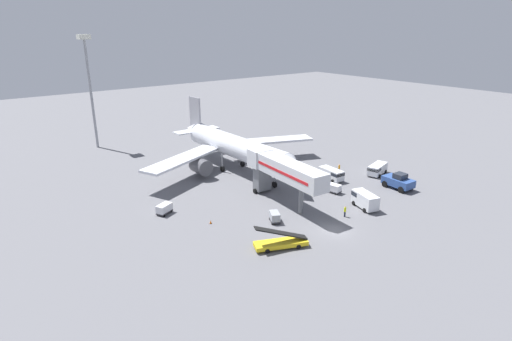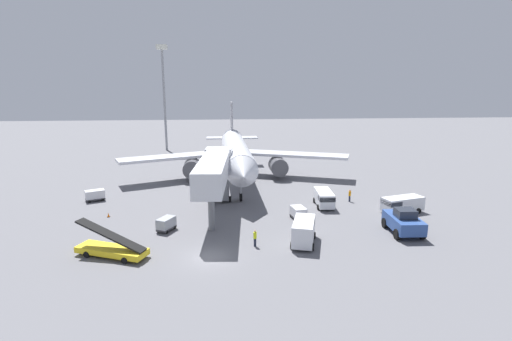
# 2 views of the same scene
# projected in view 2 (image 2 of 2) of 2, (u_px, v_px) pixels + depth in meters

# --- Properties ---
(ground_plane) EXTENTS (300.00, 300.00, 0.00)m
(ground_plane) POSITION_uv_depth(u_px,v_px,m) (209.00, 257.00, 34.81)
(ground_plane) COLOR slate
(airplane_at_gate) EXTENTS (38.56, 36.07, 12.34)m
(airplane_at_gate) POSITION_uv_depth(u_px,v_px,m) (236.00, 153.00, 62.68)
(airplane_at_gate) COLOR silver
(airplane_at_gate) RESTS_ON ground
(jet_bridge) EXTENTS (4.54, 16.87, 7.28)m
(jet_bridge) POSITION_uv_depth(u_px,v_px,m) (215.00, 171.00, 45.29)
(jet_bridge) COLOR silver
(jet_bridge) RESTS_ON ground
(pushback_tug) EXTENTS (3.21, 5.23, 2.76)m
(pushback_tug) POSITION_uv_depth(u_px,v_px,m) (404.00, 222.00, 40.24)
(pushback_tug) COLOR #2D4C8E
(pushback_tug) RESTS_ON ground
(belt_loader_truck) EXTENTS (7.00, 4.43, 3.22)m
(belt_loader_truck) POSITION_uv_depth(u_px,v_px,m) (112.00, 248.00, 34.85)
(belt_loader_truck) COLOR yellow
(belt_loader_truck) RESTS_ON ground
(service_van_outer_right) EXTENTS (2.47, 5.02, 2.03)m
(service_van_outer_right) POSITION_uv_depth(u_px,v_px,m) (324.00, 198.00, 49.34)
(service_van_outer_right) COLOR silver
(service_van_outer_right) RESTS_ON ground
(service_van_mid_right) EXTENTS (3.24, 5.01, 2.39)m
(service_van_mid_right) POSITION_uv_depth(u_px,v_px,m) (304.00, 230.00, 37.73)
(service_van_mid_right) COLOR silver
(service_van_mid_right) RESTS_ON ground
(service_van_far_center) EXTENTS (5.51, 3.33, 1.97)m
(service_van_far_center) POSITION_uv_depth(u_px,v_px,m) (401.00, 204.00, 46.91)
(service_van_far_center) COLOR silver
(service_van_far_center) RESTS_ON ground
(baggage_cart_far_left) EXTENTS (2.76, 2.22, 1.49)m
(baggage_cart_far_left) POSITION_uv_depth(u_px,v_px,m) (95.00, 195.00, 51.85)
(baggage_cart_far_left) COLOR #38383D
(baggage_cart_far_left) RESTS_ON ground
(baggage_cart_near_center) EXTENTS (2.07, 2.44, 1.45)m
(baggage_cart_near_center) POSITION_uv_depth(u_px,v_px,m) (166.00, 224.00, 41.08)
(baggage_cart_near_center) COLOR #38383D
(baggage_cart_near_center) RESTS_ON ground
(baggage_cart_near_right) EXTENTS (1.76, 2.36, 1.48)m
(baggage_cart_near_right) POSITION_uv_depth(u_px,v_px,m) (298.00, 213.00, 44.64)
(baggage_cart_near_right) COLOR #38383D
(baggage_cart_near_right) RESTS_ON ground
(ground_crew_worker_foreground) EXTENTS (0.41, 0.41, 1.70)m
(ground_crew_worker_foreground) POSITION_uv_depth(u_px,v_px,m) (350.00, 195.00, 51.48)
(ground_crew_worker_foreground) COLOR #1E2333
(ground_crew_worker_foreground) RESTS_ON ground
(ground_crew_worker_midground) EXTENTS (0.45, 0.45, 1.70)m
(ground_crew_worker_midground) POSITION_uv_depth(u_px,v_px,m) (255.00, 238.00, 37.01)
(ground_crew_worker_midground) COLOR #1E2333
(ground_crew_worker_midground) RESTS_ON ground
(safety_cone_alpha) EXTENTS (0.33, 0.33, 0.52)m
(safety_cone_alpha) POSITION_uv_depth(u_px,v_px,m) (108.00, 215.00, 45.49)
(safety_cone_alpha) COLOR black
(safety_cone_alpha) RESTS_ON ground
(apron_light_mast) EXTENTS (2.40, 2.40, 24.75)m
(apron_light_mast) POSITION_uv_depth(u_px,v_px,m) (163.00, 78.00, 90.00)
(apron_light_mast) COLOR #93969B
(apron_light_mast) RESTS_ON ground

